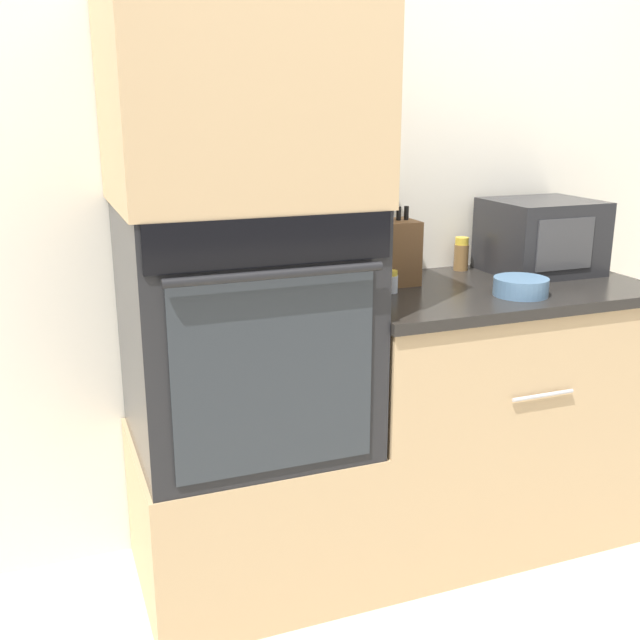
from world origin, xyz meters
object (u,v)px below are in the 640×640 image
at_px(wall_oven, 245,326).
at_px(bowl, 521,287).
at_px(condiment_jar_near, 461,254).
at_px(microwave, 541,236).
at_px(condiment_jar_mid, 390,282).
at_px(knife_block, 398,252).

bearing_deg(wall_oven, bowl, -10.19).
distance_m(wall_oven, condiment_jar_near, 0.92).
distance_m(wall_oven, microwave, 1.15).
height_order(bowl, condiment_jar_near, condiment_jar_near).
distance_m(bowl, condiment_jar_mid, 0.41).
xyz_separation_m(knife_block, bowl, (0.29, -0.29, -0.08)).
bearing_deg(knife_block, condiment_jar_near, 18.45).
bearing_deg(condiment_jar_mid, bowl, -26.53).
xyz_separation_m(microwave, condiment_jar_mid, (-0.64, -0.09, -0.09)).
distance_m(wall_oven, knife_block, 0.61).
relative_size(knife_block, bowl, 1.50).
height_order(microwave, condiment_jar_near, microwave).
distance_m(microwave, condiment_jar_mid, 0.65).
xyz_separation_m(microwave, condiment_jar_near, (-0.25, 0.13, -0.07)).
bearing_deg(bowl, wall_oven, 169.81).
relative_size(microwave, condiment_jar_mid, 5.09).
bearing_deg(wall_oven, condiment_jar_mid, 3.32).
xyz_separation_m(wall_oven, condiment_jar_near, (0.88, 0.24, 0.11)).
relative_size(wall_oven, knife_block, 2.83).
bearing_deg(condiment_jar_near, wall_oven, -164.63).
height_order(knife_block, condiment_jar_near, knife_block).
bearing_deg(knife_block, condiment_jar_mid, -125.41).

